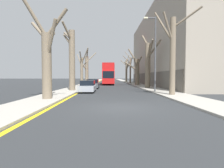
% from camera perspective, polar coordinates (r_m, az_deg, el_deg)
% --- Properties ---
extents(ground_plane, '(300.00, 300.00, 0.00)m').
position_cam_1_polar(ground_plane, '(10.07, 2.58, -7.69)').
color(ground_plane, '#2B2D30').
extents(sidewalk_left, '(2.84, 120.00, 0.12)m').
position_cam_1_polar(sidewalk_left, '(60.12, -5.82, 0.79)').
color(sidewalk_left, '#A39E93').
rests_on(sidewalk_left, ground).
extents(sidewalk_right, '(2.84, 120.00, 0.12)m').
position_cam_1_polar(sidewalk_right, '(60.24, 4.75, 0.80)').
color(sidewalk_right, '#A39E93').
rests_on(sidewalk_right, ground).
extents(building_facade_right, '(10.08, 35.62, 14.43)m').
position_cam_1_polar(building_facade_right, '(37.58, 18.80, 10.61)').
color(building_facade_right, '#9E9384').
rests_on(building_facade_right, ground).
extents(kerb_line_stripe, '(0.24, 120.00, 0.01)m').
position_cam_1_polar(kerb_line_stripe, '(60.01, -4.29, 0.74)').
color(kerb_line_stripe, yellow).
rests_on(kerb_line_stripe, ground).
extents(street_tree_left_0, '(3.46, 3.31, 7.71)m').
position_cam_1_polar(street_tree_left_0, '(14.05, -20.63, 8.22)').
color(street_tree_left_0, '#7A6B56').
rests_on(street_tree_left_0, ground).
extents(street_tree_left_1, '(1.90, 3.61, 8.03)m').
position_cam_1_polar(street_tree_left_1, '(21.95, -13.08, 8.34)').
color(street_tree_left_1, '#7A6B56').
rests_on(street_tree_left_1, ground).
extents(street_tree_left_2, '(3.41, 3.24, 6.42)m').
position_cam_1_polar(street_tree_left_2, '(29.52, -9.68, 4.77)').
color(street_tree_left_2, '#7A6B56').
rests_on(street_tree_left_2, ground).
extents(street_tree_left_3, '(1.77, 3.17, 7.63)m').
position_cam_1_polar(street_tree_left_3, '(37.37, -8.28, 4.75)').
color(street_tree_left_3, '#7A6B56').
rests_on(street_tree_left_3, ground).
extents(street_tree_right_0, '(3.65, 2.12, 7.80)m').
position_cam_1_polar(street_tree_right_0, '(16.98, 19.15, 9.61)').
color(street_tree_right_0, '#7A6B56').
rests_on(street_tree_right_0, ground).
extents(street_tree_right_1, '(2.02, 3.98, 8.00)m').
position_cam_1_polar(street_tree_right_1, '(26.46, 11.71, 6.60)').
color(street_tree_right_1, '#7A6B56').
rests_on(street_tree_right_1, ground).
extents(street_tree_right_2, '(3.40, 2.13, 7.43)m').
position_cam_1_polar(street_tree_right_2, '(35.65, 8.04, 4.55)').
color(street_tree_right_2, '#7A6B56').
rests_on(street_tree_right_2, ground).
extents(street_tree_right_3, '(2.27, 4.29, 8.56)m').
position_cam_1_polar(street_tree_right_3, '(45.54, 5.90, 5.04)').
color(street_tree_right_3, '#7A6B56').
rests_on(street_tree_right_3, ground).
extents(street_tree_right_4, '(3.92, 2.82, 8.77)m').
position_cam_1_polar(street_tree_right_4, '(55.88, 4.80, 4.73)').
color(street_tree_right_4, '#7A6B56').
rests_on(street_tree_right_4, ground).
extents(double_decker_bus, '(2.49, 11.37, 4.53)m').
position_cam_1_polar(double_decker_bus, '(39.78, -1.20, 3.57)').
color(double_decker_bus, red).
rests_on(double_decker_bus, ground).
extents(parked_car_0, '(1.73, 4.24, 1.33)m').
position_cam_1_polar(parked_car_0, '(20.25, -7.94, -0.82)').
color(parked_car_0, '#9EA3AD').
rests_on(parked_car_0, ground).
extents(parked_car_1, '(1.86, 4.57, 1.37)m').
position_cam_1_polar(parked_car_1, '(26.54, -6.33, 0.00)').
color(parked_car_1, '#4C5156').
rests_on(parked_car_1, ground).
extents(lamp_post, '(1.40, 0.20, 8.37)m').
position_cam_1_polar(lamp_post, '(20.24, 13.70, 10.55)').
color(lamp_post, '#4C4F54').
rests_on(lamp_post, ground).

